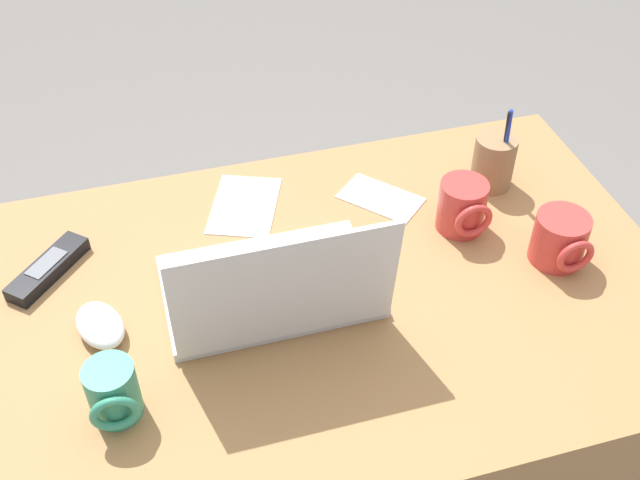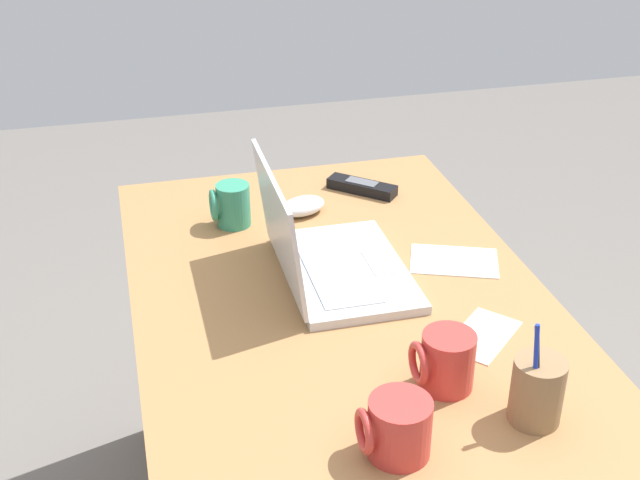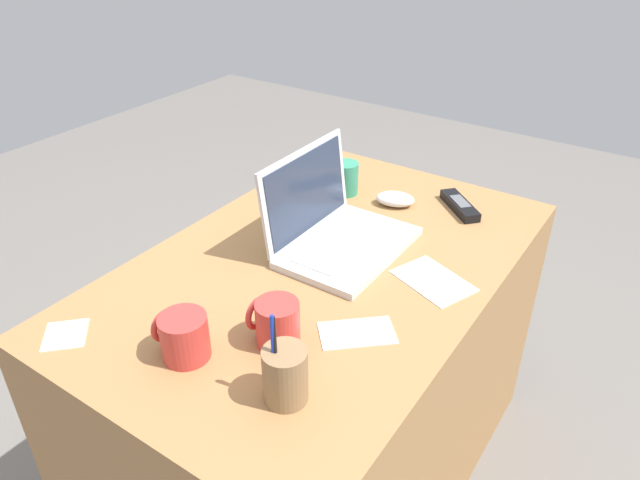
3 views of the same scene
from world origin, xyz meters
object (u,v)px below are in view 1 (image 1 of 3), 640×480
laptop (274,287)px  computer_mouse (100,325)px  coffee_mug_white (463,207)px  pen_holder (494,161)px  cordless_phone (48,268)px  coffee_mug_tall (560,240)px  coffee_mug_spare (113,393)px

laptop → computer_mouse: (0.27, -0.02, -0.03)m
computer_mouse → coffee_mug_white: (-0.63, -0.08, 0.03)m
laptop → pen_holder: 0.50m
computer_mouse → cordless_phone: bearing=-84.1°
coffee_mug_tall → cordless_phone: 0.85m
coffee_mug_tall → coffee_mug_spare: size_ratio=1.12×
coffee_mug_white → coffee_mug_spare: (0.62, 0.23, -0.00)m
coffee_mug_white → coffee_mug_spare: bearing=20.8°
coffee_mug_tall → computer_mouse: bearing=-3.1°
computer_mouse → coffee_mug_spare: 0.16m
laptop → pen_holder: bearing=-156.8°
laptop → cordless_phone: (0.34, -0.18, -0.03)m
pen_holder → coffee_mug_spare: bearing=24.9°
coffee_mug_tall → pen_holder: bearing=-85.2°
laptop → coffee_mug_spare: bearing=27.8°
computer_mouse → coffee_mug_spare: bearing=74.7°
coffee_mug_spare → pen_holder: 0.79m
laptop → coffee_mug_tall: (-0.48, 0.02, -0.00)m
cordless_phone → coffee_mug_tall: bearing=166.6°
coffee_mug_tall → cordless_phone: coffee_mug_tall is taller
laptop → coffee_mug_white: laptop is taller
coffee_mug_spare → cordless_phone: 0.33m
computer_mouse → coffee_mug_tall: bearing=157.1°
computer_mouse → coffee_mug_spare: size_ratio=1.14×
coffee_mug_spare → laptop: bearing=-152.2°
coffee_mug_tall → laptop: bearing=-2.5°
laptop → pen_holder: size_ratio=1.94×
coffee_mug_spare → pen_holder: pen_holder is taller
laptop → cordless_phone: bearing=-27.2°
coffee_mug_tall → coffee_mug_spare: coffee_mug_spare is taller
coffee_mug_spare → coffee_mug_white: bearing=-159.2°
coffee_mug_white → cordless_phone: 0.71m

